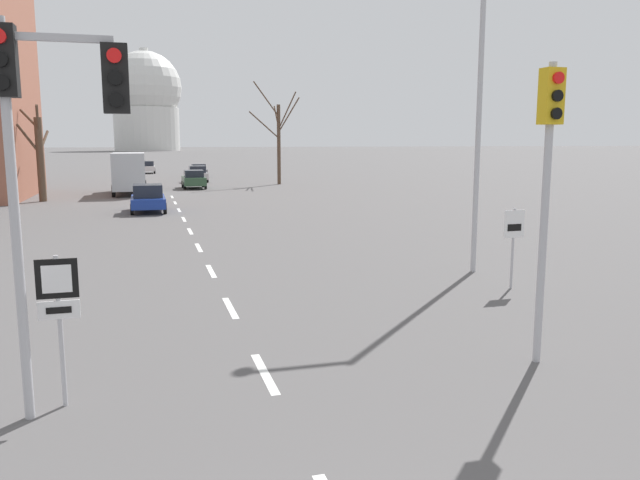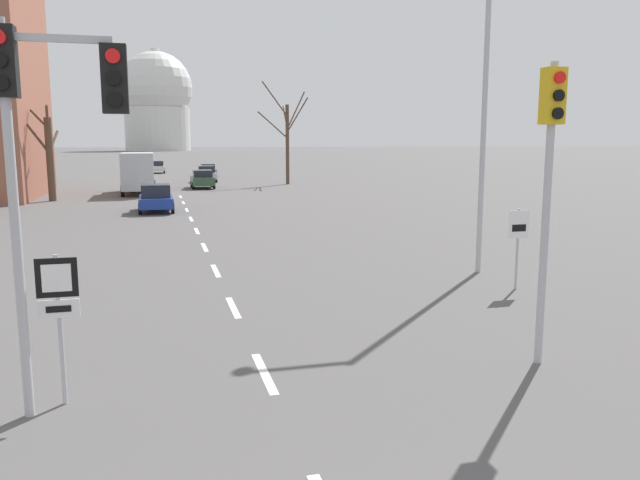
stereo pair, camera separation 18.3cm
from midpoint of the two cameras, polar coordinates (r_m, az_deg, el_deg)
lane_stripe_1 at (r=11.23m, az=-5.56°, el=-12.03°), size 0.16×2.00×0.01m
lane_stripe_2 at (r=15.47m, az=-8.54°, el=-6.15°), size 0.16×2.00×0.01m
lane_stripe_3 at (r=19.82m, az=-10.20°, el=-2.81°), size 0.16×2.00×0.01m
lane_stripe_4 at (r=24.23m, az=-11.24°, el=-0.68°), size 0.16×2.00×0.01m
lane_stripe_5 at (r=28.67m, az=-11.97°, el=0.79°), size 0.16×2.00×0.01m
lane_stripe_6 at (r=33.12m, az=-12.50°, el=1.86°), size 0.16×2.00×0.01m
lane_stripe_7 at (r=37.58m, az=-12.90°, el=2.68°), size 0.16×2.00×0.01m
lane_stripe_8 at (r=42.06m, az=-13.22°, el=3.33°), size 0.16×2.00×0.01m
lane_stripe_9 at (r=46.53m, az=-13.48°, el=3.85°), size 0.16×2.00×0.01m
traffic_signal_near_left at (r=9.61m, az=-24.34°, el=9.83°), size 1.80×0.34×5.68m
traffic_signal_near_right at (r=11.71m, az=19.70°, el=7.06°), size 0.36×0.34×5.37m
route_sign_post at (r=10.22m, az=-23.26°, el=-5.49°), size 0.60×0.08×2.36m
speed_limit_sign at (r=17.76m, az=17.00°, el=0.47°), size 0.60×0.08×2.23m
street_lamp_right at (r=19.48m, az=13.16°, el=13.63°), size 2.32×0.36×9.35m
sedan_near_left at (r=81.23m, az=-15.53°, el=6.44°), size 1.74×3.89×1.51m
sedan_near_right at (r=62.72m, az=-11.24°, el=5.94°), size 1.89×3.83×1.60m
sedan_mid_centre at (r=71.41m, az=-11.12°, el=6.28°), size 1.76×4.10×1.47m
sedan_far_left at (r=36.92m, az=-15.58°, el=3.69°), size 1.94×3.92×1.58m
sedan_far_right at (r=54.43m, az=-11.56°, el=5.47°), size 1.91×3.92×1.57m
delivery_truck at (r=49.73m, az=-17.15°, el=5.98°), size 2.44×7.20×3.14m
bare_tree_right_near at (r=58.47m, az=-3.93°, el=9.34°), size 4.54×3.69×9.29m
bare_tree_left_far at (r=45.76m, az=-24.37°, el=7.09°), size 1.71×2.92×6.35m
capitol_dome at (r=262.40m, az=-15.67°, el=12.12°), size 28.29×28.29×39.96m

